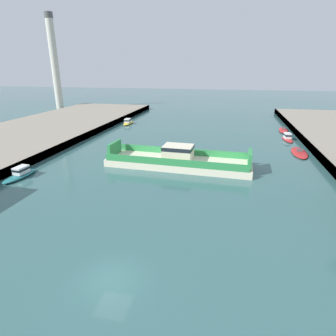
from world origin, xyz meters
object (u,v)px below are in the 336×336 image
(moored_boat_mid_right, at_px, (283,130))
(moored_boat_far_left, at_px, (299,153))
(moored_boat_near_left, at_px, (128,122))
(chain_ferry, at_px, (178,160))
(moored_boat_far_right, at_px, (287,137))
(moored_boat_mid_left, at_px, (20,174))
(smokestack_distant_a, at_px, (54,60))

(moored_boat_mid_right, xyz_separation_m, moored_boat_far_left, (-0.30, -19.87, -0.07))
(moored_boat_far_left, bearing_deg, moored_boat_near_left, 153.12)
(chain_ferry, bearing_deg, moored_boat_far_right, 47.75)
(moored_boat_far_right, bearing_deg, chain_ferry, -132.25)
(chain_ferry, relative_size, moored_boat_far_right, 4.04)
(moored_boat_mid_left, xyz_separation_m, moored_boat_far_left, (41.81, 21.40, -0.37))
(smokestack_distant_a, bearing_deg, moored_boat_far_left, -30.03)
(moored_boat_near_left, relative_size, moored_boat_mid_left, 1.11)
(moored_boat_far_left, bearing_deg, moored_boat_mid_right, 89.15)
(chain_ferry, xyz_separation_m, moored_boat_near_left, (-20.37, 32.52, -0.49))
(moored_boat_near_left, bearing_deg, moored_boat_mid_right, -1.21)
(chain_ferry, xyz_separation_m, moored_boat_far_left, (20.55, 11.78, -0.85))
(moored_boat_mid_left, distance_m, smokestack_distant_a, 77.10)
(chain_ferry, height_order, moored_boat_near_left, chain_ferry)
(moored_boat_mid_left, bearing_deg, moored_boat_far_left, 27.10)
(moored_boat_near_left, bearing_deg, moored_boat_mid_left, -91.21)
(moored_boat_far_right, bearing_deg, moored_boat_far_left, -87.97)
(moored_boat_far_left, bearing_deg, chain_ferry, -150.18)
(moored_boat_near_left, relative_size, smokestack_distant_a, 0.21)
(chain_ferry, xyz_separation_m, smokestack_distant_a, (-56.93, 56.56, 16.64))
(moored_boat_mid_right, bearing_deg, moored_boat_far_left, -90.85)
(moored_boat_near_left, height_order, moored_boat_mid_right, moored_boat_near_left)
(moored_boat_near_left, bearing_deg, moored_boat_far_right, -14.27)
(moored_boat_far_right, bearing_deg, smokestack_distant_a, 155.99)
(moored_boat_near_left, distance_m, moored_boat_far_right, 41.84)
(chain_ferry, xyz_separation_m, moored_boat_mid_right, (20.84, 31.65, -0.78))
(moored_boat_mid_left, height_order, moored_boat_far_left, moored_boat_mid_left)
(moored_boat_far_right, bearing_deg, moored_boat_near_left, 165.73)
(moored_boat_near_left, bearing_deg, smokestack_distant_a, 146.67)
(moored_boat_far_left, relative_size, moored_boat_far_right, 1.41)
(moored_boat_mid_left, xyz_separation_m, moored_boat_far_right, (41.44, 31.83, 0.02))
(moored_boat_mid_right, xyz_separation_m, moored_boat_far_right, (-0.67, -9.44, 0.32))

